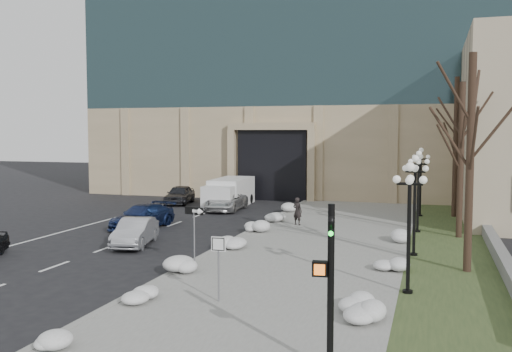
# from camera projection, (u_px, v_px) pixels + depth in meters

# --- Properties ---
(ground) EXTENTS (160.00, 160.00, 0.00)m
(ground) POSITION_uv_depth(u_px,v_px,m) (112.00, 327.00, 17.03)
(ground) COLOR black
(ground) RESTS_ON ground
(sidewalk) EXTENTS (9.00, 40.00, 0.12)m
(sidewalk) POSITION_uv_depth(u_px,v_px,m) (318.00, 244.00, 29.32)
(sidewalk) COLOR gray
(sidewalk) RESTS_ON ground
(curb) EXTENTS (0.30, 40.00, 0.14)m
(curb) POSITION_uv_depth(u_px,v_px,m) (235.00, 239.00, 30.65)
(curb) COLOR gray
(curb) RESTS_ON ground
(grass_strip) EXTENTS (4.00, 40.00, 0.10)m
(grass_strip) POSITION_uv_depth(u_px,v_px,m) (451.00, 252.00, 27.40)
(grass_strip) COLOR #314120
(grass_strip) RESTS_ON ground
(stone_wall) EXTENTS (0.50, 30.00, 0.70)m
(stone_wall) POSITION_uv_depth(u_px,v_px,m) (492.00, 241.00, 28.69)
(stone_wall) COLOR gray
(stone_wall) RESTS_ON ground
(office_tower) EXTENTS (40.00, 24.70, 36.00)m
(office_tower) POSITION_uv_depth(u_px,v_px,m) (322.00, 7.00, 57.71)
(office_tower) COLOR tan
(office_tower) RESTS_ON ground
(car_b) EXTENTS (2.43, 4.48, 1.40)m
(car_b) POSITION_uv_depth(u_px,v_px,m) (135.00, 232.00, 29.16)
(car_b) COLOR #B5B7BE
(car_b) RESTS_ON ground
(car_c) EXTENTS (2.70, 5.16, 1.43)m
(car_c) POSITION_uv_depth(u_px,v_px,m) (142.00, 216.00, 34.50)
(car_c) COLOR navy
(car_c) RESTS_ON ground
(car_d) EXTENTS (2.45, 4.95, 1.35)m
(car_d) POSITION_uv_depth(u_px,v_px,m) (226.00, 202.00, 42.21)
(car_d) COLOR #B9B9B9
(car_d) RESTS_ON ground
(car_e) EXTENTS (2.49, 4.66, 1.51)m
(car_e) POSITION_uv_depth(u_px,v_px,m) (180.00, 195.00, 46.28)
(car_e) COLOR #2F3035
(car_e) RESTS_ON ground
(pedestrian) EXTENTS (0.73, 0.61, 1.70)m
(pedestrian) POSITION_uv_depth(u_px,v_px,m) (297.00, 211.00, 34.98)
(pedestrian) COLOR black
(pedestrian) RESTS_ON sidewalk
(box_truck) EXTENTS (2.67, 6.90, 2.16)m
(box_truck) POSITION_uv_depth(u_px,v_px,m) (229.00, 193.00, 44.60)
(box_truck) COLOR silver
(box_truck) RESTS_ON ground
(one_way_sign) EXTENTS (0.98, 0.39, 2.64)m
(one_way_sign) POSITION_uv_depth(u_px,v_px,m) (197.00, 218.00, 24.09)
(one_way_sign) COLOR slate
(one_way_sign) RESTS_ON ground
(keep_sign) EXTENTS (0.50, 0.08, 2.32)m
(keep_sign) POSITION_uv_depth(u_px,v_px,m) (218.00, 255.00, 19.08)
(keep_sign) COLOR slate
(keep_sign) RESTS_ON ground
(traffic_signal) EXTENTS (0.71, 0.94, 4.13)m
(traffic_signal) POSITION_uv_depth(u_px,v_px,m) (329.00, 291.00, 13.49)
(traffic_signal) COLOR black
(traffic_signal) RESTS_ON ground
(snow_clump_a) EXTENTS (1.10, 1.60, 0.36)m
(snow_clump_a) POSITION_uv_depth(u_px,v_px,m) (52.00, 341.00, 15.06)
(snow_clump_a) COLOR silver
(snow_clump_a) RESTS_ON sidewalk
(snow_clump_b) EXTENTS (1.10, 1.60, 0.36)m
(snow_clump_b) POSITION_uv_depth(u_px,v_px,m) (137.00, 296.00, 19.21)
(snow_clump_b) COLOR silver
(snow_clump_b) RESTS_ON sidewalk
(snow_clump_c) EXTENTS (1.10, 1.60, 0.36)m
(snow_clump_c) POSITION_uv_depth(u_px,v_px,m) (185.00, 267.00, 23.28)
(snow_clump_c) COLOR silver
(snow_clump_c) RESTS_ON sidewalk
(snow_clump_d) EXTENTS (1.10, 1.60, 0.36)m
(snow_clump_d) POSITION_uv_depth(u_px,v_px,m) (229.00, 245.00, 27.98)
(snow_clump_d) COLOR silver
(snow_clump_d) RESTS_ON sidewalk
(snow_clump_e) EXTENTS (1.10, 1.60, 0.36)m
(snow_clump_e) POSITION_uv_depth(u_px,v_px,m) (256.00, 228.00, 32.95)
(snow_clump_e) COLOR silver
(snow_clump_e) RESTS_ON sidewalk
(snow_clump_f) EXTENTS (1.10, 1.60, 0.36)m
(snow_clump_f) POSITION_uv_depth(u_px,v_px,m) (277.00, 218.00, 36.56)
(snow_clump_f) COLOR silver
(snow_clump_f) RESTS_ON sidewalk
(snow_clump_g) EXTENTS (1.10, 1.60, 0.36)m
(snow_clump_g) POSITION_uv_depth(u_px,v_px,m) (292.00, 209.00, 41.03)
(snow_clump_g) COLOR silver
(snow_clump_g) RESTS_ON sidewalk
(snow_clump_h) EXTENTS (1.10, 1.60, 0.36)m
(snow_clump_h) POSITION_uv_depth(u_px,v_px,m) (374.00, 313.00, 17.38)
(snow_clump_h) COLOR silver
(snow_clump_h) RESTS_ON sidewalk
(snow_clump_i) EXTENTS (1.10, 1.60, 0.36)m
(snow_clump_i) POSITION_uv_depth(u_px,v_px,m) (392.00, 264.00, 23.87)
(snow_clump_i) COLOR silver
(snow_clump_i) RESTS_ON sidewalk
(snow_clump_j) EXTENTS (1.10, 1.60, 0.36)m
(snow_clump_j) POSITION_uv_depth(u_px,v_px,m) (404.00, 240.00, 29.24)
(snow_clump_j) COLOR silver
(snow_clump_j) RESTS_ON sidewalk
(snow_clump_k) EXTENTS (1.10, 1.60, 0.36)m
(snow_clump_k) POSITION_uv_depth(u_px,v_px,m) (366.00, 305.00, 18.19)
(snow_clump_k) COLOR silver
(snow_clump_k) RESTS_ON sidewalk
(snow_clump_l) EXTENTS (1.10, 1.60, 0.36)m
(snow_clump_l) POSITION_uv_depth(u_px,v_px,m) (291.00, 210.00, 40.54)
(snow_clump_l) COLOR silver
(snow_clump_l) RESTS_ON sidewalk
(lamppost_a) EXTENTS (1.18, 1.18, 4.76)m
(lamppost_a) POSITION_uv_depth(u_px,v_px,m) (409.00, 210.00, 20.06)
(lamppost_a) COLOR black
(lamppost_a) RESTS_ON ground
(lamppost_b) EXTENTS (1.18, 1.18, 4.76)m
(lamppost_b) POSITION_uv_depth(u_px,v_px,m) (415.00, 192.00, 26.25)
(lamppost_b) COLOR black
(lamppost_b) RESTS_ON ground
(lamppost_c) EXTENTS (1.18, 1.18, 4.76)m
(lamppost_c) POSITION_uv_depth(u_px,v_px,m) (418.00, 180.00, 32.43)
(lamppost_c) COLOR black
(lamppost_c) RESTS_ON ground
(lamppost_d) EXTENTS (1.18, 1.18, 4.76)m
(lamppost_d) POSITION_uv_depth(u_px,v_px,m) (421.00, 173.00, 38.62)
(lamppost_d) COLOR black
(lamppost_d) RESTS_ON ground
(tree_near) EXTENTS (3.20, 3.20, 9.00)m
(tree_near) POSITION_uv_depth(u_px,v_px,m) (471.00, 132.00, 23.00)
(tree_near) COLOR black
(tree_near) RESTS_ON ground
(tree_mid) EXTENTS (3.20, 3.20, 8.50)m
(tree_mid) POSITION_uv_depth(u_px,v_px,m) (461.00, 138.00, 30.65)
(tree_mid) COLOR black
(tree_mid) RESTS_ON ground
(tree_far) EXTENTS (3.20, 3.20, 9.50)m
(tree_far) POSITION_uv_depth(u_px,v_px,m) (456.00, 127.00, 38.21)
(tree_far) COLOR black
(tree_far) RESTS_ON ground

